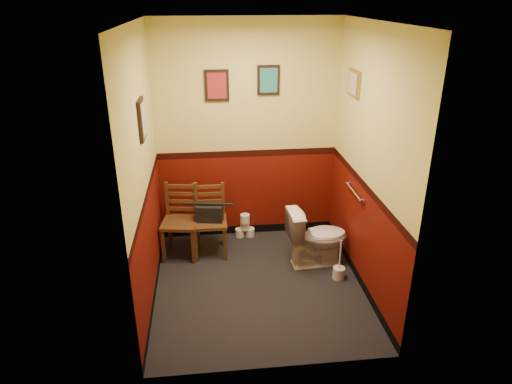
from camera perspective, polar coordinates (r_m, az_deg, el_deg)
The scene contains 17 objects.
floor at distance 5.08m, azimuth 0.32°, elevation -11.55°, with size 2.20×2.40×0.00m, color black.
ceiling at distance 4.16m, azimuth 0.41°, elevation 20.54°, with size 2.20×2.40×0.00m, color silver.
wall_back at distance 5.57m, azimuth -1.10°, elevation 7.19°, with size 2.20×2.70×0.00m, color #560E07.
wall_front at distance 3.35m, azimuth 2.77°, elevation -4.35°, with size 2.20×2.70×0.00m, color #560E07.
wall_left at distance 4.45m, azimuth -13.85°, elevation 2.22°, with size 2.40×2.70×0.00m, color #560E07.
wall_right at distance 4.69m, azimuth 13.85°, elevation 3.31°, with size 2.40×2.70×0.00m, color #560E07.
grab_bar at distance 5.04m, azimuth 12.16°, elevation 0.02°, with size 0.05×0.56×0.06m.
framed_print_back_a at distance 5.39m, azimuth -4.93°, elevation 13.12°, with size 0.28×0.04×0.36m.
framed_print_back_b at distance 5.43m, azimuth 1.57°, elevation 13.81°, with size 0.26×0.04×0.34m.
framed_print_left at distance 4.40m, azimuth -14.06°, elevation 8.79°, with size 0.04×0.30×0.38m.
framed_print_right at distance 5.05m, azimuth 12.13°, elevation 13.15°, with size 0.04×0.34×0.28m.
toilet at distance 5.32m, azimuth 7.62°, elevation -5.63°, with size 0.39×0.70×0.69m, color white.
toilet_brush at distance 5.23m, azimuth 10.30°, elevation -9.82°, with size 0.13×0.13×0.48m.
chair_left at distance 5.50m, azimuth -9.41°, elevation -3.60°, with size 0.47×0.47×0.88m.
chair_right at distance 5.49m, azimuth -5.81°, elevation -3.55°, with size 0.40×0.40×0.86m.
handbag at distance 5.40m, azimuth -5.85°, elevation -2.60°, with size 0.34×0.21×0.23m.
tp_stack at distance 5.93m, azimuth -1.40°, elevation -4.42°, with size 0.25×0.15×0.33m.
Camera 1 is at (-0.49, -4.13, 2.92)m, focal length 32.00 mm.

